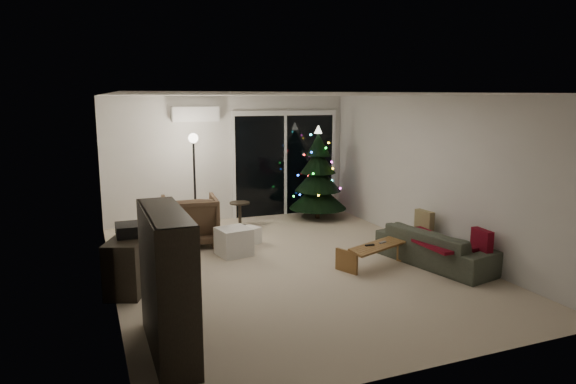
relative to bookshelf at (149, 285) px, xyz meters
The scene contains 18 objects.
room 4.44m from the bookshelf, 52.37° to the left, with size 6.50×7.51×2.60m.
bookshelf is the anchor object (origin of this frame).
media_cabinet 1.97m from the bookshelf, 90.00° to the left, with size 0.42×1.13×0.70m, color black.
stereo 1.94m from the bookshelf, 90.00° to the left, with size 0.36×0.42×0.15m, color black.
armchair 3.84m from the bookshelf, 73.29° to the left, with size 0.89×0.92×0.84m, color #4B3D2F.
ottoman 3.28m from the bookshelf, 60.04° to the left, with size 0.48×0.48×0.43m, color silver.
cardboard_box_a 2.51m from the bookshelf, 77.02° to the left, with size 0.39×0.30×0.28m, color white.
cardboard_box_b 3.91m from the bookshelf, 58.85° to the left, with size 0.41×0.31×0.29m, color white.
side_table 5.05m from the bookshelf, 63.76° to the left, with size 0.39×0.39×0.49m, color black.
floor_lamp 4.62m from the bookshelf, 73.00° to the left, with size 0.28×0.28×1.78m, color black.
sofa 4.49m from the bookshelf, 15.96° to the left, with size 1.86×0.73×0.54m, color #505646.
sofa_throw 4.39m from the bookshelf, 16.32° to the left, with size 0.58×1.34×0.04m, color #5A0915.
cushion_a 4.93m from the bookshelf, 22.44° to the left, with size 0.11×0.36×0.36m, color #988A62.
cushion_b 4.59m from the bookshelf, ahead, with size 0.11×0.36×0.36m, color #5A0915.
coffee_table 3.73m from the bookshelf, 22.52° to the left, with size 1.11×0.39×0.35m, color brown, non-canonical shape.
remote_a 3.58m from the bookshelf, 23.44° to the left, with size 0.14×0.04×0.02m, color black.
remote_b 3.82m from the bookshelf, 22.64° to the left, with size 0.13×0.04×0.02m, color slate.
christmas_tree 6.06m from the bookshelf, 49.61° to the left, with size 1.19×1.19×1.92m, color black.
Camera 1 is at (-2.74, -6.82, 2.45)m, focal length 32.00 mm.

